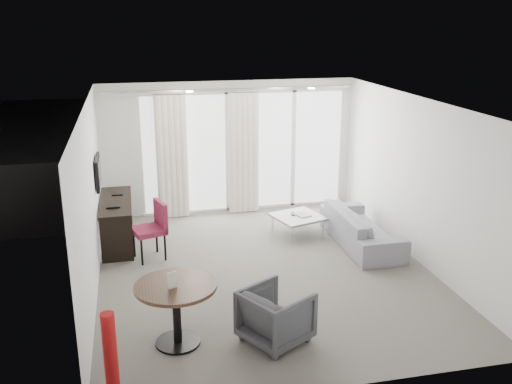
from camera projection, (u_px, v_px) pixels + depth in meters
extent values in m
cube|color=#635F56|center=(264.00, 271.00, 8.85)|extent=(5.00, 6.00, 0.00)
cube|color=white|center=(265.00, 103.00, 8.08)|extent=(5.00, 6.00, 0.00)
cube|color=silver|center=(91.00, 202.00, 7.94)|extent=(0.00, 6.00, 2.60)
cube|color=silver|center=(419.00, 181.00, 8.98)|extent=(0.00, 6.00, 2.60)
cube|color=silver|center=(335.00, 278.00, 5.67)|extent=(5.00, 0.00, 2.60)
cylinder|color=#FFE0B2|center=(190.00, 92.00, 9.38)|extent=(0.12, 0.12, 0.02)
cylinder|color=#FFE0B2|center=(311.00, 88.00, 9.82)|extent=(0.12, 0.12, 0.02)
cylinder|color=#A31213|center=(111.00, 363.00, 5.56)|extent=(0.24, 0.24, 1.10)
imported|color=#3C3C41|center=(276.00, 316.00, 6.86)|extent=(1.00, 1.00, 0.67)
imported|color=gray|center=(361.00, 228.00, 9.80)|extent=(0.81, 2.07, 0.61)
cube|color=#4D4D50|center=(232.00, 190.00, 13.12)|extent=(5.60, 3.00, 0.12)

